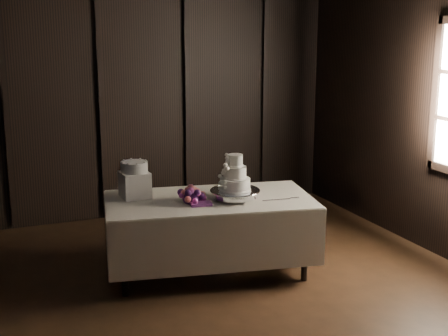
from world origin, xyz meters
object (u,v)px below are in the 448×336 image
display_table (210,232)px  small_cake (134,167)px  wedding_cake (233,177)px  box_pedestal (135,185)px  cake_stand (235,195)px  bouquet (191,196)px

display_table → small_cake: bearing=164.3°
wedding_cake → box_pedestal: size_ratio=1.35×
display_table → wedding_cake: size_ratio=6.14×
cake_stand → box_pedestal: box_pedestal is taller
box_pedestal → small_cake: 0.18m
display_table → bouquet: bearing=-152.6°
bouquet → small_cake: bearing=138.9°
display_table → small_cake: (-0.65, 0.32, 0.64)m
small_cake → cake_stand: bearing=-26.5°
cake_stand → wedding_cake: (-0.03, -0.01, 0.18)m
bouquet → box_pedestal: size_ratio=1.59×
display_table → box_pedestal: size_ratio=8.27×
cake_stand → wedding_cake: 0.19m
bouquet → wedding_cake: bearing=-8.9°
box_pedestal → wedding_cake: bearing=-28.0°
display_table → small_cake: small_cake is taller
bouquet → box_pedestal: bearing=138.9°
wedding_cake → bouquet: (-0.40, 0.06, -0.16)m
box_pedestal → bouquet: bearing=-41.1°
bouquet → small_cake: small_cake is taller
display_table → cake_stand: cake_stand is taller
cake_stand → small_cake: small_cake is taller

